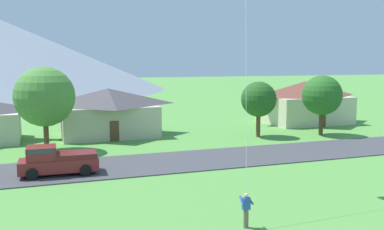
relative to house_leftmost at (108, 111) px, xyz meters
name	(u,v)px	position (x,y,z in m)	size (l,w,h in m)	color
road_strip	(162,163)	(1.90, -14.02, -2.53)	(160.00, 6.88, 0.08)	#424247
house_leftmost	(108,111)	(0.00, 0.00, 0.00)	(10.33, 7.91, 4.96)	beige
house_rightmost	(305,101)	(24.83, 1.17, 0.16)	(10.67, 8.15, 5.27)	beige
tree_near_left	(322,95)	(21.14, -7.38, 1.65)	(4.18, 4.18, 6.33)	#4C3823
tree_left_of_center	(45,97)	(-6.33, -6.40, 2.17)	(5.13, 5.13, 7.32)	brown
tree_center	(259,99)	(14.44, -6.01, 1.30)	(3.63, 3.63, 5.72)	brown
pickup_truck_maroon_west_side	(57,160)	(-5.82, -15.10, -1.51)	(5.27, 2.47, 1.99)	maroon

